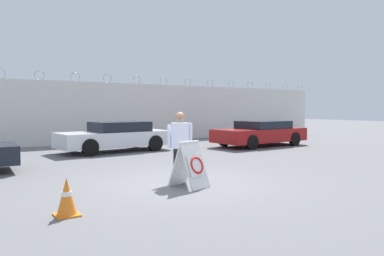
{
  "coord_description": "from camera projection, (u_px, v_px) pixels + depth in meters",
  "views": [
    {
      "loc": [
        -4.75,
        -7.62,
        1.83
      ],
      "look_at": [
        1.42,
        1.57,
        1.23
      ],
      "focal_mm": 35.0,
      "sensor_mm": 36.0,
      "label": 1
    }
  ],
  "objects": [
    {
      "name": "parked_car_rear_sedan",
      "position": [
        116.0,
        136.0,
        15.67
      ],
      "size": [
        4.74,
        2.14,
        1.25
      ],
      "rotation": [
        0.0,
        0.0,
        3.2
      ],
      "color": "black",
      "rests_on": "ground_plane"
    },
    {
      "name": "parked_car_far_side",
      "position": [
        260.0,
        133.0,
        17.92
      ],
      "size": [
        4.78,
        2.18,
        1.2
      ],
      "rotation": [
        0.0,
        0.0,
        3.19
      ],
      "color": "black",
      "rests_on": "ground_plane"
    },
    {
      "name": "traffic_cone_near",
      "position": [
        67.0,
        197.0,
        6.33
      ],
      "size": [
        0.39,
        0.39,
        0.65
      ],
      "color": "orange",
      "rests_on": "ground_plane"
    },
    {
      "name": "perimeter_wall",
      "position": [
        58.0,
        113.0,
        18.22
      ],
      "size": [
        36.0,
        0.3,
        3.59
      ],
      "color": "silver",
      "rests_on": "ground_plane"
    },
    {
      "name": "ground_plane",
      "position": [
        179.0,
        183.0,
        9.06
      ],
      "size": [
        90.0,
        90.0,
        0.0
      ],
      "primitive_type": "plane",
      "color": "slate"
    },
    {
      "name": "security_guard",
      "position": [
        180.0,
        143.0,
        9.27
      ],
      "size": [
        0.58,
        0.59,
        1.73
      ],
      "rotation": [
        0.0,
        0.0,
        2.63
      ],
      "color": "black",
      "rests_on": "ground_plane"
    },
    {
      "name": "barricade_sign",
      "position": [
        191.0,
        164.0,
        8.61
      ],
      "size": [
        0.79,
        0.92,
        1.07
      ],
      "rotation": [
        0.0,
        0.0,
        0.26
      ],
      "color": "white",
      "rests_on": "ground_plane"
    }
  ]
}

